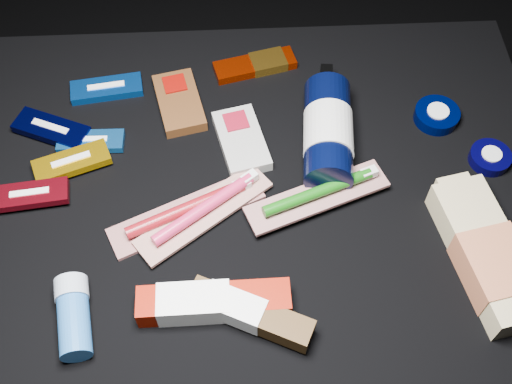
{
  "coord_description": "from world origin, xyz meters",
  "views": [
    {
      "loc": [
        -0.01,
        -0.52,
        1.24
      ],
      "look_at": [
        0.01,
        0.01,
        0.42
      ],
      "focal_mm": 45.0,
      "sensor_mm": 36.0,
      "label": 1
    }
  ],
  "objects_px": {
    "bodywash_bottle": "(488,256)",
    "lotion_bottle": "(328,132)",
    "toothpaste_carton_red": "(207,303)",
    "deodorant_stick": "(73,315)"
  },
  "relations": [
    {
      "from": "lotion_bottle",
      "to": "deodorant_stick",
      "type": "distance_m",
      "value": 0.47
    },
    {
      "from": "bodywash_bottle",
      "to": "toothpaste_carton_red",
      "type": "relative_size",
      "value": 1.2
    },
    {
      "from": "toothpaste_carton_red",
      "to": "bodywash_bottle",
      "type": "bearing_deg",
      "value": 6.38
    },
    {
      "from": "bodywash_bottle",
      "to": "deodorant_stick",
      "type": "relative_size",
      "value": 2.15
    },
    {
      "from": "bodywash_bottle",
      "to": "toothpaste_carton_red",
      "type": "bearing_deg",
      "value": 175.45
    },
    {
      "from": "lotion_bottle",
      "to": "bodywash_bottle",
      "type": "bearing_deg",
      "value": -41.75
    },
    {
      "from": "bodywash_bottle",
      "to": "toothpaste_carton_red",
      "type": "distance_m",
      "value": 0.41
    },
    {
      "from": "bodywash_bottle",
      "to": "lotion_bottle",
      "type": "bearing_deg",
      "value": 120.92
    },
    {
      "from": "bodywash_bottle",
      "to": "deodorant_stick",
      "type": "height_order",
      "value": "bodywash_bottle"
    },
    {
      "from": "deodorant_stick",
      "to": "toothpaste_carton_red",
      "type": "distance_m",
      "value": 0.18
    }
  ]
}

